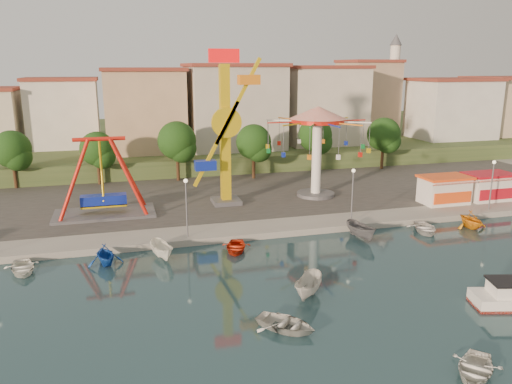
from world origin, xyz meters
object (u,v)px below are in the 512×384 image
object	(u,v)px
kamikaze_tower	(228,132)
rowboat_a	(286,324)
pirate_ship_ride	(102,179)
skiff	(309,287)
wave_swinger	(317,131)

from	to	relation	value
kamikaze_tower	rowboat_a	world-z (taller)	kamikaze_tower
kamikaze_tower	pirate_ship_ride	bearing A→B (deg)	-176.69
kamikaze_tower	skiff	size ratio (longest dim) A/B	4.29
rowboat_a	skiff	size ratio (longest dim) A/B	0.97
wave_swinger	rowboat_a	xyz separation A→B (m)	(-12.95, -27.07, -7.81)
pirate_ship_ride	rowboat_a	bearing A→B (deg)	-67.29
kamikaze_tower	skiff	bearing A→B (deg)	-88.65
pirate_ship_ride	skiff	world-z (taller)	pirate_ship_ride
kamikaze_tower	skiff	distance (m)	23.96
kamikaze_tower	wave_swinger	world-z (taller)	kamikaze_tower
pirate_ship_ride	rowboat_a	size ratio (longest dim) A/B	2.67
pirate_ship_ride	rowboat_a	distance (m)	28.11
wave_swinger	rowboat_a	bearing A→B (deg)	-115.56
wave_swinger	skiff	xyz separation A→B (m)	(-10.01, -23.29, -7.45)
kamikaze_tower	skiff	xyz separation A→B (m)	(0.53, -22.65, -7.80)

